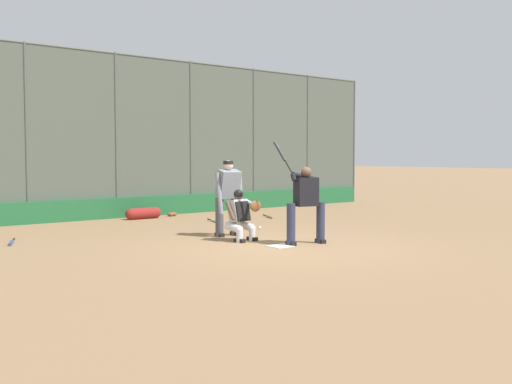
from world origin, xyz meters
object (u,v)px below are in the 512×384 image
at_px(spare_bat_near_backstop, 269,217).
at_px(spare_bat_third_base_side, 214,221).
at_px(baseball_loose, 260,228).
at_px(equipment_bag_dugout_side, 143,213).
at_px(umpire_home, 228,195).
at_px(fielding_glove_on_dirt, 172,214).
at_px(spare_bat_by_padding, 11,242).
at_px(batter_at_plate, 306,202).
at_px(catcher_behind_plate, 241,214).

xyz_separation_m(spare_bat_near_backstop, spare_bat_third_base_side, (1.93, -0.09, 0.00)).
bearing_deg(baseball_loose, equipment_bag_dugout_side, -75.31).
distance_m(umpire_home, fielding_glove_on_dirt, 5.09).
bearing_deg(spare_bat_by_padding, fielding_glove_on_dirt, 140.02).
bearing_deg(umpire_home, spare_bat_third_base_side, -112.80).
relative_size(batter_at_plate, spare_bat_near_backstop, 2.53).
bearing_deg(umpire_home, batter_at_plate, 110.34).
bearing_deg(spare_bat_by_padding, spare_bat_third_base_side, 120.16).
xyz_separation_m(spare_bat_near_backstop, spare_bat_by_padding, (7.62, 0.70, 0.00)).
bearing_deg(fielding_glove_on_dirt, batter_at_plate, 82.52).
height_order(umpire_home, fielding_glove_on_dirt, umpire_home).
bearing_deg(batter_at_plate, spare_bat_by_padding, -26.81).
bearing_deg(spare_bat_near_backstop, batter_at_plate, -10.28).
distance_m(batter_at_plate, spare_bat_third_base_side, 4.81).
relative_size(spare_bat_third_base_side, baseball_loose, 11.09).
distance_m(fielding_glove_on_dirt, baseball_loose, 4.25).
bearing_deg(equipment_bag_dugout_side, fielding_glove_on_dirt, -170.21).
xyz_separation_m(catcher_behind_plate, spare_bat_near_backstop, (-3.62, -3.34, -0.54)).
bearing_deg(spare_bat_third_base_side, equipment_bag_dugout_side, -136.00).
xyz_separation_m(batter_at_plate, equipment_bag_dugout_side, (0.18, -6.64, -0.71)).
xyz_separation_m(catcher_behind_plate, baseball_loose, (-1.63, -1.36, -0.54)).
bearing_deg(catcher_behind_plate, batter_at_plate, 114.77).
xyz_separation_m(batter_at_plate, catcher_behind_plate, (0.75, -1.21, -0.30)).
bearing_deg(spare_bat_near_backstop, umpire_home, -31.11).
height_order(spare_bat_by_padding, spare_bat_third_base_side, same).
relative_size(batter_at_plate, umpire_home, 1.24).
relative_size(catcher_behind_plate, fielding_glove_on_dirt, 3.34).
bearing_deg(spare_bat_third_base_side, spare_bat_by_padding, -67.58).
bearing_deg(batter_at_plate, spare_bat_third_base_side, -89.28).
bearing_deg(equipment_bag_dugout_side, umpire_home, 85.96).
height_order(catcher_behind_plate, baseball_loose, catcher_behind_plate).
bearing_deg(equipment_bag_dugout_side, spare_bat_third_base_side, 119.47).
bearing_deg(spare_bat_by_padding, batter_at_plate, 73.23).
distance_m(spare_bat_near_backstop, equipment_bag_dugout_side, 3.70).
distance_m(catcher_behind_plate, fielding_glove_on_dirt, 5.87).
xyz_separation_m(catcher_behind_plate, fielding_glove_on_dirt, (-1.64, -5.61, -0.51)).
bearing_deg(baseball_loose, catcher_behind_plate, 39.79).
relative_size(spare_bat_by_padding, baseball_loose, 11.55).
bearing_deg(fielding_glove_on_dirt, catcher_behind_plate, 73.66).
relative_size(batter_at_plate, equipment_bag_dugout_side, 1.89).
relative_size(spare_bat_by_padding, fielding_glove_on_dirt, 2.57).
bearing_deg(equipment_bag_dugout_side, baseball_loose, 104.69).
height_order(batter_at_plate, equipment_bag_dugout_side, batter_at_plate).
distance_m(umpire_home, spare_bat_near_backstop, 4.32).
xyz_separation_m(spare_bat_by_padding, baseball_loose, (-5.63, 1.28, 0.00)).
xyz_separation_m(batter_at_plate, spare_bat_third_base_side, (-0.95, -4.64, -0.84)).
bearing_deg(baseball_loose, fielding_glove_on_dirt, -90.16).
bearing_deg(batter_at_plate, umpire_home, -63.57).
height_order(batter_at_plate, spare_bat_by_padding, batter_at_plate).
xyz_separation_m(spare_bat_third_base_side, fielding_glove_on_dirt, (0.05, -2.18, 0.03)).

